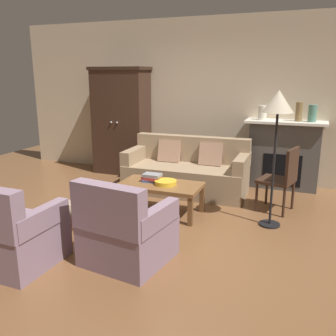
{
  "coord_description": "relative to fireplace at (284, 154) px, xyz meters",
  "views": [
    {
      "loc": [
        1.93,
        -3.87,
        1.84
      ],
      "look_at": [
        0.09,
        0.83,
        0.55
      ],
      "focal_mm": 39.25,
      "sensor_mm": 36.0,
      "label": 1
    }
  ],
  "objects": [
    {
      "name": "back_wall",
      "position": [
        -1.55,
        0.25,
        0.83
      ],
      "size": [
        7.2,
        0.1,
        2.8
      ],
      "primitive_type": "cube",
      "color": "beige",
      "rests_on": "ground"
    },
    {
      "name": "mantel_vase_cream",
      "position": [
        -0.38,
        -0.02,
        0.67
      ],
      "size": [
        0.13,
        0.13,
        0.23
      ],
      "primitive_type": "cylinder",
      "color": "beige",
      "rests_on": "fireplace"
    },
    {
      "name": "fruit_bowl",
      "position": [
        -1.36,
        -1.83,
        -0.12
      ],
      "size": [
        0.29,
        0.29,
        0.06
      ],
      "primitive_type": "cylinder",
      "color": "gold",
      "rests_on": "coffee_table"
    },
    {
      "name": "ground_plane",
      "position": [
        -1.55,
        -2.3,
        -0.57
      ],
      "size": [
        9.6,
        9.6,
        0.0
      ],
      "primitive_type": "plane",
      "color": "brown"
    },
    {
      "name": "dog",
      "position": [
        -2.24,
        -2.73,
        -0.32
      ],
      "size": [
        0.47,
        0.44,
        0.39
      ],
      "color": "gray",
      "rests_on": "ground"
    },
    {
      "name": "book_stack",
      "position": [
        -1.58,
        -1.77,
        -0.09
      ],
      "size": [
        0.26,
        0.19,
        0.11
      ],
      "color": "#38569E",
      "rests_on": "coffee_table"
    },
    {
      "name": "couch",
      "position": [
        -1.41,
        -0.77,
        -0.25
      ],
      "size": [
        1.94,
        0.89,
        0.86
      ],
      "color": "#937A5B",
      "rests_on": "ground"
    },
    {
      "name": "armoire",
      "position": [
        -2.95,
        -0.08,
        0.42
      ],
      "size": [
        1.06,
        0.57,
        1.97
      ],
      "color": "#382319",
      "rests_on": "ground"
    },
    {
      "name": "fireplace",
      "position": [
        0.0,
        0.0,
        0.0
      ],
      "size": [
        1.26,
        0.48,
        1.12
      ],
      "color": "#4C4947",
      "rests_on": "ground"
    },
    {
      "name": "armchair_near_right",
      "position": [
        -1.25,
        -3.18,
        -0.25
      ],
      "size": [
        0.87,
        0.87,
        0.88
      ],
      "color": "gray",
      "rests_on": "ground"
    },
    {
      "name": "side_chair_wooden",
      "position": [
        0.08,
        -1.16,
        -0.06
      ],
      "size": [
        0.53,
        0.53,
        0.9
      ],
      "color": "#382319",
      "rests_on": "ground"
    },
    {
      "name": "floor_lamp",
      "position": [
        0.0,
        -1.71,
        0.87
      ],
      "size": [
        0.36,
        0.36,
        1.67
      ],
      "color": "black",
      "rests_on": "ground"
    },
    {
      "name": "mantel_vase_bronze",
      "position": [
        0.18,
        -0.02,
        0.7
      ],
      "size": [
        0.11,
        0.11,
        0.3
      ],
      "primitive_type": "cylinder",
      "color": "olive",
      "rests_on": "fireplace"
    },
    {
      "name": "armchair_near_left",
      "position": [
        -2.25,
        -3.65,
        -0.25
      ],
      "size": [
        0.79,
        0.78,
        0.88
      ],
      "color": "gray",
      "rests_on": "ground"
    },
    {
      "name": "mantel_vase_jade",
      "position": [
        0.38,
        -0.02,
        0.68
      ],
      "size": [
        0.13,
        0.13,
        0.26
      ],
      "primitive_type": "cylinder",
      "color": "slate",
      "rests_on": "fireplace"
    },
    {
      "name": "coffee_table",
      "position": [
        -1.44,
        -1.82,
        -0.2
      ],
      "size": [
        1.1,
        0.6,
        0.42
      ],
      "color": "brown",
      "rests_on": "ground"
    }
  ]
}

